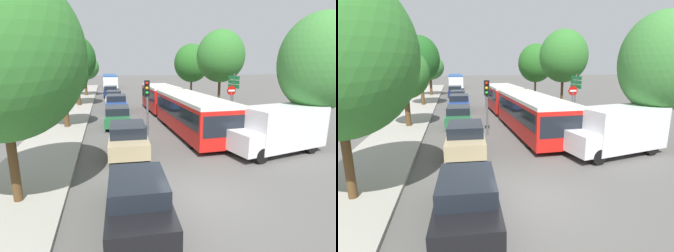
% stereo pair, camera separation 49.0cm
% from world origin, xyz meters
% --- Properties ---
extents(ground_plane, '(200.00, 200.00, 0.00)m').
position_xyz_m(ground_plane, '(0.00, 0.00, 0.00)').
color(ground_plane, '#565451').
extents(kerb_strip_left, '(3.20, 54.62, 0.14)m').
position_xyz_m(kerb_strip_left, '(-5.91, 22.31, 0.07)').
color(kerb_strip_left, '#9E998E').
rests_on(kerb_strip_left, ground).
extents(articulated_bus, '(2.87, 16.28, 2.41)m').
position_xyz_m(articulated_bus, '(2.27, 11.67, 1.39)').
color(articulated_bus, red).
rests_on(articulated_bus, ground).
extents(city_bus_rear, '(2.58, 11.20, 2.41)m').
position_xyz_m(city_bus_rear, '(-1.99, 44.63, 1.39)').
color(city_bus_rear, silver).
rests_on(city_bus_rear, ground).
extents(queued_car_black, '(1.87, 4.01, 1.37)m').
position_xyz_m(queued_car_black, '(-2.15, -0.74, 0.69)').
color(queued_car_black, black).
rests_on(queued_car_black, ground).
extents(queued_car_tan, '(2.04, 4.38, 1.49)m').
position_xyz_m(queued_car_tan, '(-1.90, 5.31, 0.76)').
color(queued_car_tan, tan).
rests_on(queued_car_tan, ground).
extents(queued_car_green, '(1.94, 4.15, 1.41)m').
position_xyz_m(queued_car_green, '(-2.11, 11.38, 0.72)').
color(queued_car_green, '#236638').
rests_on(queued_car_green, ground).
extents(queued_car_blue, '(2.10, 4.51, 1.54)m').
position_xyz_m(queued_car_blue, '(-1.92, 17.78, 0.78)').
color(queued_car_blue, '#284799').
rests_on(queued_car_blue, ground).
extents(queued_car_white, '(1.95, 4.19, 1.43)m').
position_xyz_m(queued_car_white, '(-1.96, 23.05, 0.72)').
color(queued_car_white, white).
rests_on(queued_car_white, ground).
extents(queued_car_navy, '(2.01, 4.31, 1.47)m').
position_xyz_m(queued_car_navy, '(-2.18, 29.29, 0.74)').
color(queued_car_navy, navy).
rests_on(queued_car_navy, ground).
extents(white_van, '(5.29, 2.92, 2.31)m').
position_xyz_m(white_van, '(5.39, 3.59, 1.24)').
color(white_van, silver).
rests_on(white_van, ground).
extents(traffic_light, '(0.36, 0.39, 3.40)m').
position_xyz_m(traffic_light, '(-0.43, 8.28, 2.50)').
color(traffic_light, '#56595E').
rests_on(traffic_light, ground).
extents(no_entry_sign, '(0.70, 0.08, 2.82)m').
position_xyz_m(no_entry_sign, '(6.06, 10.15, 1.88)').
color(no_entry_sign, '#56595E').
rests_on(no_entry_sign, ground).
extents(direction_sign_post, '(0.29, 1.39, 3.60)m').
position_xyz_m(direction_sign_post, '(7.13, 11.94, 2.57)').
color(direction_sign_post, '#56595E').
rests_on(direction_sign_post, ground).
extents(tree_left_near, '(4.78, 4.78, 7.10)m').
position_xyz_m(tree_left_near, '(-5.67, 1.10, 4.48)').
color(tree_left_near, '#51381E').
rests_on(tree_left_near, ground).
extents(tree_left_mid, '(3.32, 3.32, 5.45)m').
position_xyz_m(tree_left_mid, '(-5.64, 11.37, 3.63)').
color(tree_left_mid, '#51381E').
rests_on(tree_left_mid, ground).
extents(tree_left_far, '(3.98, 3.98, 7.23)m').
position_xyz_m(tree_left_far, '(-5.68, 21.43, 4.75)').
color(tree_left_far, '#51381E').
rests_on(tree_left_far, ground).
extents(tree_left_distant, '(3.88, 3.88, 5.75)m').
position_xyz_m(tree_left_distant, '(-5.51, 30.98, 3.97)').
color(tree_left_distant, '#51381E').
rests_on(tree_left_distant, ground).
extents(tree_right_near, '(4.14, 4.14, 6.94)m').
position_xyz_m(tree_right_near, '(7.93, 4.26, 4.40)').
color(tree_right_near, '#51381E').
rests_on(tree_right_near, ground).
extents(tree_right_mid, '(4.34, 4.34, 7.40)m').
position_xyz_m(tree_right_mid, '(7.48, 15.43, 5.05)').
color(tree_right_mid, '#51381E').
rests_on(tree_right_mid, ground).
extents(tree_right_far, '(4.41, 4.41, 6.86)m').
position_xyz_m(tree_right_far, '(7.82, 24.87, 4.37)').
color(tree_right_far, '#51381E').
rests_on(tree_right_far, ground).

